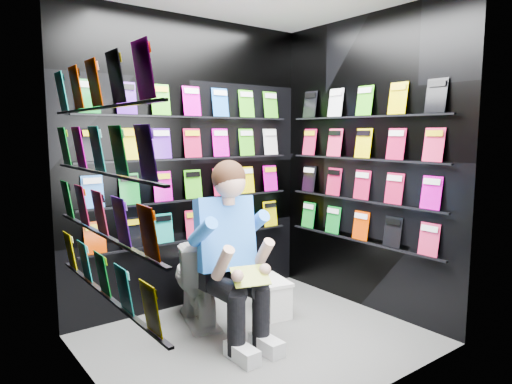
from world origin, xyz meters
TOP-DOWN VIEW (x-y plane):
  - floor at (0.00, 0.00)m, footprint 2.40×2.40m
  - wall_back at (0.00, 1.00)m, footprint 2.40×0.04m
  - wall_front at (0.00, -1.00)m, footprint 2.40×0.04m
  - wall_left at (-1.20, 0.00)m, footprint 0.04×2.00m
  - wall_right at (1.20, 0.00)m, footprint 0.04×2.00m
  - comics_back at (0.00, 0.97)m, footprint 2.10×0.06m
  - comics_left at (-1.17, 0.00)m, footprint 0.06×1.70m
  - comics_right at (1.17, 0.00)m, footprint 0.06×1.70m
  - toilet at (-0.18, 0.59)m, footprint 0.62×0.84m
  - longbox at (0.40, 0.34)m, footprint 0.29×0.42m
  - longbox_lid at (0.40, 0.34)m, footprint 0.31×0.44m
  - reader at (-0.18, 0.21)m, footprint 0.79×0.96m
  - held_comic at (-0.18, -0.14)m, footprint 0.30×0.23m

SIDE VIEW (x-z plane):
  - floor at x=0.00m, z-range 0.00..0.00m
  - longbox at x=0.40m, z-range 0.00..0.29m
  - longbox_lid at x=0.40m, z-range 0.29..0.32m
  - toilet at x=-0.18m, z-range 0.00..0.73m
  - held_comic at x=-0.18m, z-range 0.52..0.64m
  - reader at x=-0.18m, z-range 0.04..1.57m
  - wall_back at x=0.00m, z-range 0.00..2.60m
  - wall_front at x=0.00m, z-range 0.00..2.60m
  - wall_left at x=-1.20m, z-range 0.00..2.60m
  - wall_right at x=1.20m, z-range 0.00..2.60m
  - comics_back at x=0.00m, z-range 0.62..1.99m
  - comics_left at x=-1.17m, z-range 0.62..1.99m
  - comics_right at x=1.17m, z-range 0.62..1.99m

